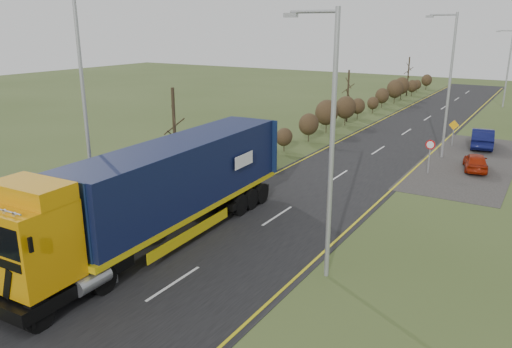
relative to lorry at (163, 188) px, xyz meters
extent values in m
plane|color=#394A1F|center=(2.80, 1.26, -2.52)|extent=(160.00, 160.00, 0.00)
cube|color=black|center=(2.80, 11.26, -2.51)|extent=(8.00, 120.00, 0.02)
cube|color=#302D2B|center=(9.30, 21.26, -2.51)|extent=(6.00, 18.00, 0.02)
cube|color=gold|center=(-0.90, 11.26, -2.49)|extent=(0.12, 116.00, 0.01)
cube|color=gold|center=(6.50, 11.26, -2.49)|extent=(0.12, 116.00, 0.01)
cube|color=silver|center=(2.80, -2.74, -2.49)|extent=(0.12, 3.00, 0.01)
cube|color=silver|center=(2.80, 5.26, -2.49)|extent=(0.12, 3.00, 0.01)
cube|color=silver|center=(2.80, 13.26, -2.49)|extent=(0.12, 3.00, 0.01)
cube|color=silver|center=(2.80, 21.26, -2.49)|extent=(0.12, 3.00, 0.01)
cube|color=silver|center=(2.80, 29.26, -2.49)|extent=(0.12, 3.00, 0.01)
cube|color=silver|center=(2.80, 37.26, -2.49)|extent=(0.12, 3.00, 0.01)
cube|color=silver|center=(2.80, 45.26, -2.49)|extent=(0.12, 3.00, 0.01)
cube|color=silver|center=(2.80, 53.26, -2.49)|extent=(0.12, 3.00, 0.01)
cube|color=silver|center=(2.80, 61.26, -2.49)|extent=(0.12, 3.00, 0.01)
ellipsoid|color=black|center=(-3.22, -2.74, -1.38)|extent=(1.21, 1.57, 1.39)
ellipsoid|color=black|center=(-3.20, 1.26, -1.03)|extent=(1.58, 2.06, 1.82)
ellipsoid|color=black|center=(-3.18, 5.26, -0.68)|extent=(1.96, 2.55, 2.25)
ellipsoid|color=black|center=(-3.23, 9.26, -0.80)|extent=(1.83, 2.38, 2.10)
ellipsoid|color=black|center=(-3.15, 13.26, -1.24)|extent=(1.37, 1.78, 1.57)
ellipsoid|color=black|center=(-3.26, 17.26, -1.39)|extent=(1.20, 1.56, 1.38)
ellipsoid|color=black|center=(-3.12, 21.26, -1.06)|extent=(1.55, 2.02, 1.78)
ellipsoid|color=black|center=(-3.29, 25.26, -0.69)|extent=(1.95, 2.53, 2.24)
ellipsoid|color=black|center=(-3.10, 29.26, -0.78)|extent=(1.85, 2.41, 2.13)
ellipsoid|color=black|center=(-3.32, 33.26, -1.21)|extent=(1.40, 1.81, 1.61)
ellipsoid|color=black|center=(-3.07, 37.26, -1.40)|extent=(1.19, 1.55, 1.37)
ellipsoid|color=black|center=(-3.34, 41.26, -1.09)|extent=(1.52, 1.97, 1.75)
ellipsoid|color=black|center=(-3.04, 45.26, -0.71)|extent=(1.93, 2.51, 2.22)
ellipsoid|color=black|center=(-3.37, 49.26, -0.76)|extent=(1.88, 2.44, 2.16)
ellipsoid|color=black|center=(-3.02, 53.26, -1.18)|extent=(1.43, 1.85, 1.64)
ellipsoid|color=black|center=(-3.39, 57.26, -1.40)|extent=(1.19, 1.55, 1.37)
ellipsoid|color=black|center=(-3.00, 61.26, -1.12)|extent=(1.49, 1.93, 1.71)
cylinder|color=#2E2417|center=(-3.70, 5.26, 0.51)|extent=(0.18, 0.18, 6.05)
cylinder|color=#2E2417|center=(-3.70, 31.26, 0.01)|extent=(0.18, 0.18, 5.06)
cylinder|color=#2E2417|center=(-3.70, 53.26, 0.05)|extent=(0.18, 0.18, 5.15)
cube|color=black|center=(0.00, -5.54, -1.78)|extent=(2.73, 4.95, 0.47)
cube|color=orange|center=(0.00, -6.49, -0.04)|extent=(2.73, 2.43, 2.74)
cube|color=black|center=(0.00, -7.60, -1.94)|extent=(2.64, 0.24, 0.58)
cube|color=black|center=(0.44, -7.66, -0.89)|extent=(0.64, 0.05, 1.13)
cube|color=orange|center=(0.00, -6.12, 1.63)|extent=(2.70, 1.59, 0.59)
cube|color=black|center=(1.51, -7.39, 0.59)|extent=(0.08, 0.12, 0.47)
cylinder|color=gray|center=(-1.21, -5.12, -1.73)|extent=(0.65, 1.39, 0.59)
cylinder|color=gray|center=(1.21, -5.12, -1.73)|extent=(0.65, 1.39, 0.59)
cube|color=gold|center=(0.00, 1.32, -1.22)|extent=(3.19, 13.39, 0.25)
cube|color=black|center=(0.00, 1.32, 0.35)|extent=(3.15, 12.97, 2.90)
cube|color=#0E1C3C|center=(0.00, 7.77, 0.35)|extent=(2.62, 0.17, 2.90)
cube|color=#0E1C3C|center=(0.00, -5.14, 0.35)|extent=(2.62, 0.17, 2.90)
cube|color=black|center=(0.00, 5.32, -1.83)|extent=(2.58, 3.90, 0.37)
cube|color=gold|center=(-1.29, 0.26, -1.94)|extent=(0.29, 5.80, 0.47)
cube|color=gold|center=(1.29, 0.26, -1.94)|extent=(0.29, 5.80, 0.47)
cylinder|color=black|center=(1.11, -7.23, -1.97)|extent=(0.38, 1.11, 1.10)
cylinder|color=black|center=(-1.11, -4.59, -1.97)|extent=(0.38, 1.11, 1.10)
cylinder|color=black|center=(1.11, -4.59, -1.97)|extent=(0.38, 1.11, 1.10)
cylinder|color=black|center=(-1.11, 4.38, -1.97)|extent=(0.38, 1.11, 1.10)
cylinder|color=black|center=(1.11, 4.38, -1.97)|extent=(0.38, 1.11, 1.10)
cylinder|color=black|center=(-1.11, 5.43, -1.97)|extent=(0.38, 1.11, 1.10)
cylinder|color=black|center=(1.11, 5.43, -1.97)|extent=(0.38, 1.11, 1.10)
cylinder|color=black|center=(-1.11, 6.48, -1.97)|extent=(0.38, 1.11, 1.10)
cylinder|color=black|center=(1.11, 6.48, -1.97)|extent=(0.38, 1.11, 1.10)
imported|color=#9D1F07|center=(10.00, 19.25, -1.93)|extent=(2.09, 3.67, 1.18)
imported|color=#0B0E3D|center=(9.40, 26.45, -1.77)|extent=(2.21, 4.73, 1.50)
cylinder|color=#9C9FA2|center=(7.40, 0.82, 2.41)|extent=(0.18, 0.18, 9.86)
cylinder|color=#9C9FA2|center=(6.52, 0.82, 7.18)|extent=(1.75, 0.12, 0.12)
cube|color=#9C9FA2|center=(5.65, 0.82, 7.07)|extent=(0.49, 0.20, 0.15)
cylinder|color=#9C9FA2|center=(7.40, 21.62, 2.52)|extent=(0.18, 0.18, 10.08)
cylinder|color=#9C9FA2|center=(6.50, 21.62, 7.40)|extent=(1.79, 0.12, 0.12)
cube|color=#9C9FA2|center=(5.61, 21.62, 7.28)|extent=(0.50, 0.20, 0.16)
cylinder|color=#9C9FA2|center=(8.60, 49.17, 1.86)|extent=(0.18, 0.18, 8.75)
cylinder|color=#9C9FA2|center=(7.82, 49.17, 6.09)|extent=(1.56, 0.12, 0.12)
cube|color=#9C9FA2|center=(7.04, 49.17, 5.99)|extent=(0.44, 0.18, 0.14)
cylinder|color=#9C9FA2|center=(-3.25, -1.02, 2.73)|extent=(0.16, 0.16, 10.49)
cylinder|color=#9C9FA2|center=(7.49, 16.97, -1.56)|extent=(0.08, 0.08, 1.92)
cylinder|color=red|center=(7.49, 16.94, -0.60)|extent=(0.61, 0.04, 0.61)
cylinder|color=white|center=(7.49, 16.92, -0.60)|extent=(0.46, 0.02, 0.46)
cylinder|color=#9C9FA2|center=(7.32, 25.84, -1.74)|extent=(0.08, 0.08, 1.57)
cube|color=#F9AA0D|center=(7.32, 25.79, -0.84)|extent=(0.79, 0.04, 0.79)
camera|label=1|loc=(14.06, -15.37, 6.76)|focal=35.00mm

